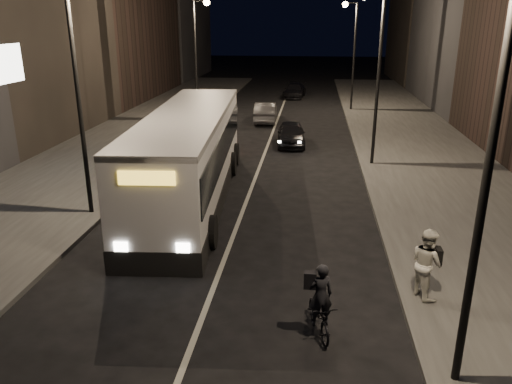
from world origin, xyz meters
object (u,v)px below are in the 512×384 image
(streetlight_left_near, at_px, (83,70))
(pedestrian_woman, at_px, (427,263))
(cyclist_on_bicycle, at_px, (320,310))
(streetlight_right_near, at_px, (479,123))
(city_bus, at_px, (190,153))
(car_near, at_px, (291,134))
(streetlight_right_far, at_px, (351,42))
(streetlight_right_mid, at_px, (374,56))
(streetlight_left_far, at_px, (199,45))
(car_mid, at_px, (266,112))
(car_far, at_px, (295,91))

(streetlight_left_near, relative_size, pedestrian_woman, 4.33)
(cyclist_on_bicycle, bearing_deg, streetlight_right_near, -46.38)
(city_bus, relative_size, car_near, 3.42)
(streetlight_right_far, xyz_separation_m, cyclist_on_bicycle, (-2.46, -30.52, -4.73))
(city_bus, bearing_deg, streetlight_right_mid, 32.66)
(streetlight_left_far, bearing_deg, car_mid, 9.85)
(streetlight_left_far, bearing_deg, cyclist_on_bicycle, -71.50)
(streetlight_left_near, distance_m, city_bus, 5.10)
(streetlight_left_near, distance_m, car_far, 31.83)
(streetlight_right_far, distance_m, streetlight_left_far, 12.24)
(city_bus, bearing_deg, streetlight_right_far, 66.49)
(streetlight_left_near, bearing_deg, streetlight_left_far, 90.00)
(streetlight_right_far, bearing_deg, cyclist_on_bicycle, -94.60)
(streetlight_right_mid, height_order, car_mid, streetlight_right_mid)
(streetlight_right_mid, height_order, cyclist_on_bicycle, streetlight_right_mid)
(streetlight_left_far, height_order, car_mid, streetlight_left_far)
(streetlight_left_far, distance_m, car_far, 15.02)
(streetlight_left_far, height_order, car_near, streetlight_left_far)
(streetlight_right_mid, xyz_separation_m, car_mid, (-6.13, 10.79, -4.66))
(streetlight_right_near, xyz_separation_m, streetlight_left_far, (-10.66, 26.00, 0.00))
(streetlight_right_near, xyz_separation_m, car_far, (-4.53, 38.88, -4.72))
(city_bus, bearing_deg, streetlight_right_near, -57.56)
(city_bus, xyz_separation_m, car_near, (3.64, 9.72, -1.28))
(streetlight_right_mid, height_order, car_near, streetlight_right_mid)
(cyclist_on_bicycle, distance_m, car_near, 18.60)
(streetlight_left_near, bearing_deg, cyclist_on_bicycle, -38.48)
(streetlight_right_far, relative_size, car_near, 2.06)
(streetlight_left_near, xyz_separation_m, city_bus, (3.03, 2.29, -3.41))
(car_far, bearing_deg, streetlight_left_near, -95.72)
(streetlight_right_far, xyz_separation_m, car_near, (-3.99, -11.98, -4.69))
(pedestrian_woman, height_order, car_far, pedestrian_woman)
(cyclist_on_bicycle, xyz_separation_m, car_mid, (-3.67, 25.31, 0.08))
(streetlight_right_near, bearing_deg, car_far, 96.65)
(streetlight_right_far, height_order, cyclist_on_bicycle, streetlight_right_far)
(city_bus, distance_m, car_far, 28.78)
(streetlight_right_near, height_order, streetlight_left_near, same)
(streetlight_right_mid, xyz_separation_m, city_bus, (-7.63, -5.71, -3.41))
(streetlight_right_mid, xyz_separation_m, car_near, (-3.99, 4.02, -4.69))
(cyclist_on_bicycle, bearing_deg, city_bus, 105.04)
(car_near, relative_size, car_mid, 0.92)
(streetlight_right_mid, height_order, city_bus, streetlight_right_mid)
(streetlight_right_far, bearing_deg, streetlight_right_mid, -90.00)
(car_mid, bearing_deg, car_far, -100.25)
(city_bus, distance_m, pedestrian_woman, 10.64)
(city_bus, relative_size, car_far, 3.07)
(streetlight_right_near, bearing_deg, streetlight_right_mid, 90.00)
(pedestrian_woman, bearing_deg, streetlight_right_far, -23.76)
(streetlight_right_near, bearing_deg, car_mid, 102.89)
(streetlight_left_far, bearing_deg, streetlight_right_mid, -43.16)
(streetlight_left_far, distance_m, car_near, 10.12)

